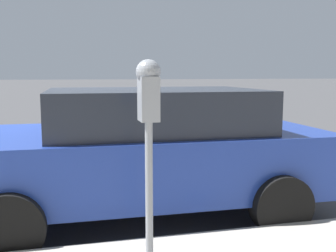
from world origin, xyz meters
name	(u,v)px	position (x,y,z in m)	size (l,w,h in m)	color
ground_plane	(73,191)	(0.00, 0.00, 0.00)	(220.00, 220.00, 0.00)	#424244
parking_meter	(149,109)	(-2.63, -0.58, 1.39)	(0.21, 0.19, 1.59)	gray
car_blue	(144,149)	(-1.14, -0.81, 0.79)	(2.13, 4.25, 1.48)	navy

